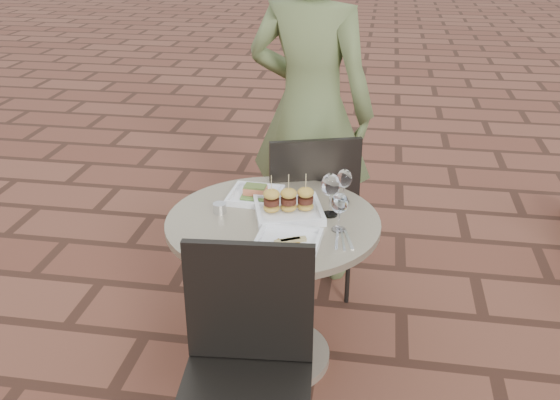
% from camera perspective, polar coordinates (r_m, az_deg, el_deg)
% --- Properties ---
extents(ground, '(60.00, 60.00, 0.00)m').
position_cam_1_polar(ground, '(3.04, 3.04, -13.81)').
color(ground, brown).
rests_on(ground, ground).
extents(cafe_table, '(0.90, 0.90, 0.73)m').
position_cam_1_polar(cafe_table, '(2.73, -0.62, -6.33)').
color(cafe_table, gray).
rests_on(cafe_table, ground).
extents(chair_far, '(0.55, 0.55, 0.93)m').
position_cam_1_polar(chair_far, '(3.16, 2.77, -0.34)').
color(chair_far, black).
rests_on(chair_far, ground).
extents(chair_near, '(0.48, 0.48, 0.93)m').
position_cam_1_polar(chair_near, '(2.15, -3.09, -14.21)').
color(chair_near, black).
rests_on(chair_near, ground).
extents(diner, '(0.77, 0.59, 1.88)m').
position_cam_1_polar(diner, '(3.31, 2.80, 8.14)').
color(diner, '#525F34').
rests_on(diner, ground).
extents(plate_salmon, '(0.24, 0.24, 0.06)m').
position_cam_1_polar(plate_salmon, '(2.79, -2.28, 0.50)').
color(plate_salmon, white).
rests_on(plate_salmon, cafe_table).
extents(plate_sliders, '(0.35, 0.35, 0.18)m').
position_cam_1_polar(plate_sliders, '(2.64, 0.78, -0.48)').
color(plate_sliders, white).
rests_on(plate_sliders, cafe_table).
extents(plate_tuna, '(0.26, 0.26, 0.03)m').
position_cam_1_polar(plate_tuna, '(2.40, 0.65, -3.92)').
color(plate_tuna, white).
rests_on(plate_tuna, cafe_table).
extents(wine_glass_right, '(0.07, 0.07, 0.16)m').
position_cam_1_polar(wine_glass_right, '(2.48, 5.48, -0.39)').
color(wine_glass_right, white).
rests_on(wine_glass_right, cafe_table).
extents(wine_glass_mid, '(0.08, 0.08, 0.19)m').
position_cam_1_polar(wine_glass_mid, '(2.60, 4.65, 1.29)').
color(wine_glass_mid, white).
rests_on(wine_glass_mid, cafe_table).
extents(wine_glass_far, '(0.07, 0.07, 0.16)m').
position_cam_1_polar(wine_glass_far, '(2.72, 5.90, 1.90)').
color(wine_glass_far, white).
rests_on(wine_glass_far, cafe_table).
extents(steel_ramekin, '(0.07, 0.07, 0.04)m').
position_cam_1_polar(steel_ramekin, '(2.67, -5.54, -0.74)').
color(steel_ramekin, silver).
rests_on(steel_ramekin, cafe_table).
extents(cutlery_set, '(0.12, 0.20, 0.00)m').
position_cam_1_polar(cutlery_set, '(2.46, 5.76, -3.59)').
color(cutlery_set, silver).
rests_on(cutlery_set, cafe_table).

